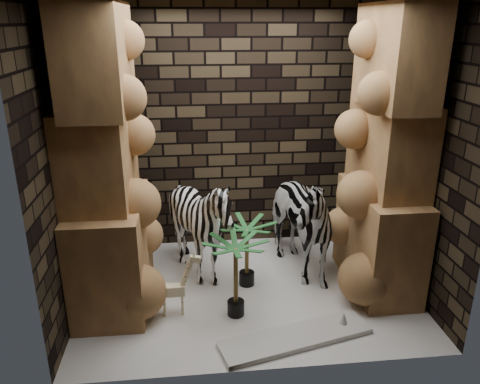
{
  "coord_description": "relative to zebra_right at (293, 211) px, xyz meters",
  "views": [
    {
      "loc": [
        -0.57,
        -4.41,
        2.78
      ],
      "look_at": [
        -0.07,
        0.15,
        1.09
      ],
      "focal_mm": 35.19,
      "sensor_mm": 36.0,
      "label": 1
    }
  ],
  "objects": [
    {
      "name": "palm_back",
      "position": [
        -0.72,
        -0.8,
        -0.34
      ],
      "size": [
        0.36,
        0.36,
        0.83
      ],
      "primitive_type": null,
      "color": "#184E23",
      "rests_on": "floor"
    },
    {
      "name": "wall_front",
      "position": [
        -0.55,
        -1.62,
        0.74
      ],
      "size": [
        3.5,
        0.0,
        3.5
      ],
      "primitive_type": "plane",
      "rotation": [
        -1.57,
        0.0,
        0.0
      ],
      "color": "black",
      "rests_on": "ground"
    },
    {
      "name": "wall_right",
      "position": [
        1.2,
        -0.37,
        0.74
      ],
      "size": [
        0.0,
        3.0,
        3.0
      ],
      "primitive_type": "plane",
      "rotation": [
        1.57,
        0.0,
        -1.57
      ],
      "color": "black",
      "rests_on": "ground"
    },
    {
      "name": "floor",
      "position": [
        -0.55,
        -0.37,
        -0.76
      ],
      "size": [
        3.5,
        3.5,
        0.0
      ],
      "primitive_type": "plane",
      "color": "white",
      "rests_on": "ground"
    },
    {
      "name": "rock_pillar_right",
      "position": [
        0.87,
        -0.37,
        0.74
      ],
      "size": [
        0.58,
        1.25,
        3.0
      ],
      "primitive_type": null,
      "color": "tan",
      "rests_on": "floor"
    },
    {
      "name": "zebra_left",
      "position": [
        -1.03,
        -0.04,
        -0.18
      ],
      "size": [
        1.41,
        1.56,
        1.16
      ],
      "primitive_type": "imported",
      "rotation": [
        0.0,
        0.0,
        -0.35
      ],
      "color": "white",
      "rests_on": "floor"
    },
    {
      "name": "surfboard",
      "position": [
        -0.21,
        -1.26,
        -0.73
      ],
      "size": [
        1.48,
        0.71,
        0.05
      ],
      "primitive_type": "cube",
      "rotation": [
        0.0,
        0.0,
        0.26
      ],
      "color": "silver",
      "rests_on": "floor"
    },
    {
      "name": "giraffe_toy",
      "position": [
        -1.34,
        -0.72,
        -0.42
      ],
      "size": [
        0.35,
        0.13,
        0.68
      ],
      "primitive_type": null,
      "rotation": [
        0.0,
        0.0,
        0.03
      ],
      "color": "#FFF1BE",
      "rests_on": "floor"
    },
    {
      "name": "wall_left",
      "position": [
        -2.3,
        -0.37,
        0.74
      ],
      "size": [
        0.0,
        3.0,
        3.0
      ],
      "primitive_type": "plane",
      "rotation": [
        1.57,
        0.0,
        1.57
      ],
      "color": "black",
      "rests_on": "ground"
    },
    {
      "name": "palm_front",
      "position": [
        -0.55,
        -0.24,
        -0.38
      ],
      "size": [
        0.36,
        0.36,
        0.77
      ],
      "primitive_type": null,
      "color": "#184E23",
      "rests_on": "floor"
    },
    {
      "name": "zebra_right",
      "position": [
        0.0,
        0.0,
        0.0
      ],
      "size": [
        1.0,
        1.42,
        1.52
      ],
      "primitive_type": "imported",
      "rotation": [
        0.0,
        0.0,
        0.27
      ],
      "color": "white",
      "rests_on": "floor"
    },
    {
      "name": "wall_back",
      "position": [
        -0.55,
        0.88,
        0.74
      ],
      "size": [
        3.5,
        0.0,
        3.5
      ],
      "primitive_type": "plane",
      "rotation": [
        1.57,
        0.0,
        0.0
      ],
      "color": "black",
      "rests_on": "ground"
    },
    {
      "name": "rock_pillar_left",
      "position": [
        -1.95,
        -0.37,
        0.74
      ],
      "size": [
        0.68,
        1.3,
        3.0
      ],
      "primitive_type": null,
      "color": "tan",
      "rests_on": "floor"
    }
  ]
}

